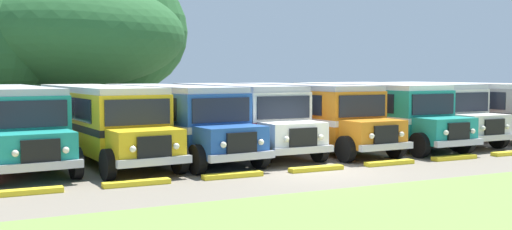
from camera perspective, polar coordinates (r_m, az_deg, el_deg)
The scene contains 17 objects.
ground_plane at distance 20.40m, azimuth 5.57°, elevation -5.31°, with size 220.00×220.00×0.00m, color slate.
parked_bus_slot_1 at distance 23.79m, azimuth -22.68°, elevation -0.44°, with size 3.60×10.98×2.82m.
parked_bus_slot_2 at distance 23.67m, azimuth -14.84°, elevation -0.28°, with size 3.64×10.99×2.82m.
parked_bus_slot_3 at distance 24.20m, azimuth -8.14°, elevation -0.10°, with size 3.65×10.99×2.82m.
parked_bus_slot_4 at distance 25.80m, azimuth -1.98°, elevation 0.19°, with size 2.86×10.86×2.82m.
parked_bus_slot_5 at distance 26.77m, azimuth 4.51°, elevation 0.32°, with size 3.08×10.89×2.82m.
parked_bus_slot_6 at distance 28.43m, azimuth 10.70°, elevation 0.48°, with size 2.92×10.87×2.82m.
parked_bus_slot_7 at distance 30.77m, azimuth 14.09°, elevation 0.69°, with size 2.80×10.85×2.82m.
parked_bus_slot_8 at distance 32.24m, azimuth 19.46°, elevation 0.73°, with size 3.43×10.95×2.82m.
curb_wheelstop_1 at distance 17.44m, azimuth -21.37°, elevation -6.92°, with size 2.00×0.36×0.15m, color yellow.
curb_wheelstop_2 at distance 17.90m, azimuth -11.43°, elevation -6.45°, with size 2.00×0.36×0.15m, color yellow.
curb_wheelstop_3 at distance 18.85m, azimuth -2.26°, elevation -5.84°, with size 2.00×0.36×0.15m, color yellow.
curb_wheelstop_4 at distance 20.24m, azimuth 5.83°, elevation -5.18°, with size 2.00×0.36×0.15m, color yellow.
curb_wheelstop_5 at distance 21.97m, azimuth 12.75°, elevation -4.53°, with size 2.00×0.36×0.15m, color yellow.
curb_wheelstop_6 at distance 23.97m, azimuth 18.57°, elevation -3.93°, with size 2.00×0.36×0.15m, color yellow.
curb_wheelstop_7 at distance 26.18m, azimuth 23.45°, elevation -3.39°, with size 2.00×0.36×0.15m, color yellow.
broad_shade_tree at distance 38.07m, azimuth -16.74°, elevation 7.27°, with size 14.76×13.21×9.86m.
Camera 1 is at (-10.33, -17.28, 3.30)m, focal length 41.47 mm.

